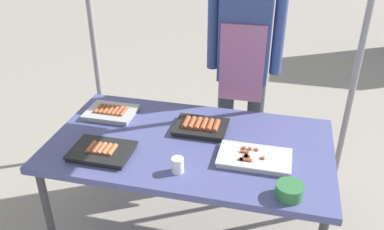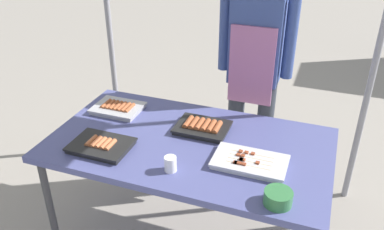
{
  "view_description": "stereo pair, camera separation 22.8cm",
  "coord_description": "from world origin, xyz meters",
  "px_view_note": "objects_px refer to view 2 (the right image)",
  "views": [
    {
      "loc": [
        0.47,
        -1.89,
        2.01
      ],
      "look_at": [
        0.0,
        0.05,
        0.9
      ],
      "focal_mm": 37.81,
      "sensor_mm": 36.0,
      "label": 1
    },
    {
      "loc": [
        0.69,
        -1.82,
        2.01
      ],
      "look_at": [
        0.0,
        0.05,
        0.9
      ],
      "focal_mm": 37.81,
      "sensor_mm": 36.0,
      "label": 2
    }
  ],
  "objects_px": {
    "tray_meat_skewers": "(250,162)",
    "tray_spring_rolls": "(202,127)",
    "stall_table": "(189,149)",
    "condiment_bowl": "(278,198)",
    "tray_pork_links": "(118,108)",
    "drink_cup_near_edge": "(170,164)",
    "tray_grilled_sausages": "(101,145)",
    "vendor_woman": "(255,61)"
  },
  "relations": [
    {
      "from": "tray_pork_links",
      "to": "vendor_woman",
      "type": "relative_size",
      "value": 0.19
    },
    {
      "from": "tray_grilled_sausages",
      "to": "tray_pork_links",
      "type": "relative_size",
      "value": 1.07
    },
    {
      "from": "tray_spring_rolls",
      "to": "condiment_bowl",
      "type": "xyz_separation_m",
      "value": [
        0.53,
        -0.5,
        0.01
      ]
    },
    {
      "from": "tray_spring_rolls",
      "to": "drink_cup_near_edge",
      "type": "relative_size",
      "value": 3.82
    },
    {
      "from": "tray_grilled_sausages",
      "to": "vendor_woman",
      "type": "distance_m",
      "value": 1.19
    },
    {
      "from": "condiment_bowl",
      "to": "vendor_woman",
      "type": "relative_size",
      "value": 0.08
    },
    {
      "from": "tray_spring_rolls",
      "to": "tray_grilled_sausages",
      "type": "bearing_deg",
      "value": -141.12
    },
    {
      "from": "tray_grilled_sausages",
      "to": "tray_spring_rolls",
      "type": "distance_m",
      "value": 0.6
    },
    {
      "from": "tray_meat_skewers",
      "to": "tray_pork_links",
      "type": "bearing_deg",
      "value": 162.9
    },
    {
      "from": "tray_grilled_sausages",
      "to": "tray_spring_rolls",
      "type": "bearing_deg",
      "value": 38.88
    },
    {
      "from": "vendor_woman",
      "to": "stall_table",
      "type": "bearing_deg",
      "value": 75.3
    },
    {
      "from": "drink_cup_near_edge",
      "to": "condiment_bowl",
      "type": "bearing_deg",
      "value": -6.47
    },
    {
      "from": "drink_cup_near_edge",
      "to": "vendor_woman",
      "type": "bearing_deg",
      "value": 79.53
    },
    {
      "from": "tray_grilled_sausages",
      "to": "condiment_bowl",
      "type": "bearing_deg",
      "value": -6.86
    },
    {
      "from": "stall_table",
      "to": "tray_spring_rolls",
      "type": "bearing_deg",
      "value": 78.32
    },
    {
      "from": "stall_table",
      "to": "condiment_bowl",
      "type": "bearing_deg",
      "value": -31.76
    },
    {
      "from": "tray_grilled_sausages",
      "to": "drink_cup_near_edge",
      "type": "distance_m",
      "value": 0.45
    },
    {
      "from": "tray_pork_links",
      "to": "tray_meat_skewers",
      "type": "bearing_deg",
      "value": -17.1
    },
    {
      "from": "tray_pork_links",
      "to": "tray_grilled_sausages",
      "type": "bearing_deg",
      "value": -72.88
    },
    {
      "from": "tray_meat_skewers",
      "to": "drink_cup_near_edge",
      "type": "distance_m",
      "value": 0.42
    },
    {
      "from": "stall_table",
      "to": "tray_pork_links",
      "type": "height_order",
      "value": "tray_pork_links"
    },
    {
      "from": "tray_meat_skewers",
      "to": "tray_pork_links",
      "type": "xyz_separation_m",
      "value": [
        -0.94,
        0.29,
        0.0
      ]
    },
    {
      "from": "stall_table",
      "to": "tray_grilled_sausages",
      "type": "height_order",
      "value": "tray_grilled_sausages"
    },
    {
      "from": "tray_spring_rolls",
      "to": "condiment_bowl",
      "type": "height_order",
      "value": "condiment_bowl"
    },
    {
      "from": "drink_cup_near_edge",
      "to": "tray_pork_links",
      "type": "bearing_deg",
      "value": 140.12
    },
    {
      "from": "stall_table",
      "to": "tray_spring_rolls",
      "type": "distance_m",
      "value": 0.17
    },
    {
      "from": "tray_grilled_sausages",
      "to": "vendor_woman",
      "type": "bearing_deg",
      "value": 57.16
    },
    {
      "from": "tray_pork_links",
      "to": "tray_spring_rolls",
      "type": "xyz_separation_m",
      "value": [
        0.6,
        -0.04,
        0.0
      ]
    },
    {
      "from": "tray_pork_links",
      "to": "condiment_bowl",
      "type": "relative_size",
      "value": 2.33
    },
    {
      "from": "stall_table",
      "to": "vendor_woman",
      "type": "xyz_separation_m",
      "value": [
        0.2,
        0.76,
        0.3
      ]
    },
    {
      "from": "tray_meat_skewers",
      "to": "drink_cup_near_edge",
      "type": "xyz_separation_m",
      "value": [
        -0.37,
        -0.19,
        0.02
      ]
    },
    {
      "from": "stall_table",
      "to": "vendor_woman",
      "type": "bearing_deg",
      "value": 75.3
    },
    {
      "from": "condiment_bowl",
      "to": "drink_cup_near_edge",
      "type": "bearing_deg",
      "value": 173.53
    },
    {
      "from": "tray_meat_skewers",
      "to": "tray_spring_rolls",
      "type": "relative_size",
      "value": 1.23
    },
    {
      "from": "tray_meat_skewers",
      "to": "tray_pork_links",
      "type": "distance_m",
      "value": 0.99
    },
    {
      "from": "stall_table",
      "to": "tray_meat_skewers",
      "type": "bearing_deg",
      "value": -14.5
    },
    {
      "from": "tray_grilled_sausages",
      "to": "tray_meat_skewers",
      "type": "xyz_separation_m",
      "value": [
        0.81,
        0.13,
        -0.0
      ]
    },
    {
      "from": "tray_pork_links",
      "to": "drink_cup_near_edge",
      "type": "relative_size",
      "value": 3.76
    },
    {
      "from": "tray_spring_rolls",
      "to": "vendor_woman",
      "type": "bearing_deg",
      "value": 74.58
    },
    {
      "from": "tray_grilled_sausages",
      "to": "tray_meat_skewers",
      "type": "height_order",
      "value": "tray_grilled_sausages"
    },
    {
      "from": "stall_table",
      "to": "tray_spring_rolls",
      "type": "relative_size",
      "value": 5.08
    },
    {
      "from": "stall_table",
      "to": "condiment_bowl",
      "type": "height_order",
      "value": "condiment_bowl"
    }
  ]
}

